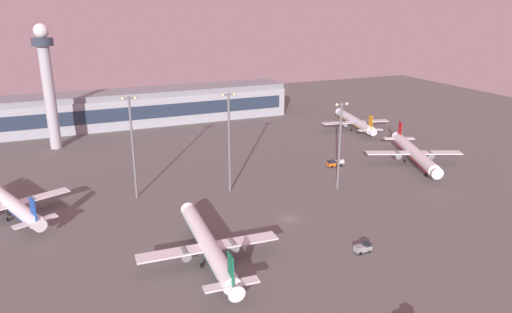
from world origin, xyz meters
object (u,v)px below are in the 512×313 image
at_px(apron_light_east, 340,141).
at_px(fuel_truck, 335,163).
at_px(apron_light_west, 132,142).
at_px(control_tower, 47,79).
at_px(airplane_far_stand, 355,121).
at_px(airplane_mid_apron, 11,204).
at_px(airplane_taxiway_distant, 414,153).
at_px(apron_light_central, 229,137).
at_px(airplane_terminal_side, 208,245).
at_px(maintenance_van, 363,248).

bearing_deg(apron_light_east, fuel_truck, 60.13).
xyz_separation_m(fuel_truck, apron_light_west, (-70.97, -1.25, 16.08)).
relative_size(control_tower, airplane_far_stand, 1.21).
relative_size(airplane_mid_apron, fuel_truck, 6.06).
distance_m(airplane_taxiway_distant, airplane_far_stand, 51.02).
height_order(airplane_mid_apron, airplane_far_stand, airplane_far_stand).
bearing_deg(control_tower, apron_light_east, -45.38).
bearing_deg(apron_light_central, airplane_terminal_side, -116.43).
bearing_deg(airplane_mid_apron, apron_light_central, -27.41).
distance_m(maintenance_van, apron_light_central, 53.68).
relative_size(control_tower, apron_light_east, 1.76).
bearing_deg(airplane_taxiway_distant, airplane_far_stand, -77.58).
bearing_deg(airplane_taxiway_distant, fuel_truck, 4.15).
xyz_separation_m(fuel_truck, maintenance_van, (-27.20, -56.16, -0.19)).
distance_m(fuel_truck, apron_light_east, 25.89).
xyz_separation_m(maintenance_van, apron_light_central, (-15.89, 48.60, 16.34)).
bearing_deg(airplane_taxiway_distant, apron_light_central, 20.87).
bearing_deg(airplane_terminal_side, airplane_far_stand, 43.97).
relative_size(maintenance_van, apron_light_west, 0.14).
relative_size(control_tower, apron_light_west, 1.58).
xyz_separation_m(airplane_mid_apron, apron_light_west, (33.89, 0.65, 13.52)).
bearing_deg(apron_light_west, apron_light_central, -12.74).
bearing_deg(apron_light_east, apron_light_central, 161.10).
distance_m(fuel_truck, maintenance_van, 62.40).
distance_m(maintenance_van, apron_light_east, 43.52).
bearing_deg(airplane_mid_apron, fuel_truck, -21.15).
relative_size(airplane_taxiway_distant, apron_light_east, 1.54).
bearing_deg(apron_light_east, control_tower, 134.62).
bearing_deg(apron_light_east, airplane_mid_apron, 169.92).
distance_m(airplane_taxiway_distant, apron_light_east, 41.37).
relative_size(fuel_truck, apron_light_east, 0.23).
height_order(airplane_far_stand, apron_light_west, apron_light_west).
height_order(fuel_truck, maintenance_van, fuel_truck).
bearing_deg(airplane_mid_apron, airplane_taxiway_distant, -25.24).
distance_m(airplane_far_stand, apron_light_east, 77.14).
bearing_deg(airplane_far_stand, control_tower, -178.62).
distance_m(airplane_terminal_side, apron_light_central, 44.97).
height_order(airplane_far_stand, maintenance_van, airplane_far_stand).
bearing_deg(maintenance_van, apron_light_east, 152.33).
bearing_deg(airplane_terminal_side, apron_light_east, 30.41).
bearing_deg(control_tower, fuel_truck, -34.77).
relative_size(control_tower, apron_light_central, 1.57).
distance_m(airplane_mid_apron, fuel_truck, 104.91).
distance_m(airplane_taxiway_distant, apron_light_central, 72.16).
distance_m(control_tower, apron_light_east, 116.98).
height_order(airplane_taxiway_distant, airplane_far_stand, airplane_taxiway_distant).
xyz_separation_m(airplane_taxiway_distant, maintenance_van, (-55.05, -47.17, -3.16)).
relative_size(airplane_far_stand, apron_light_central, 1.30).
relative_size(airplane_terminal_side, apron_light_east, 1.50).
distance_m(control_tower, apron_light_west, 69.65).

